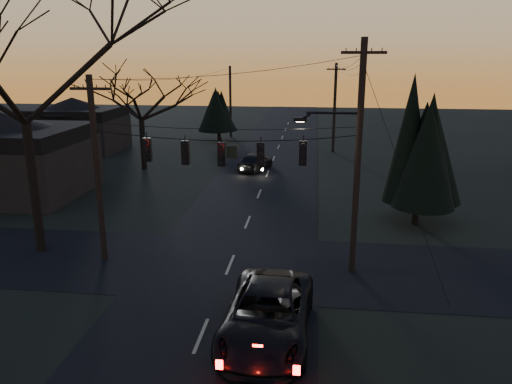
# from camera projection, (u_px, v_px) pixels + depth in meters

# --- Properties ---
(main_road) EXTENTS (8.00, 120.00, 0.02)m
(main_road) POSITION_uv_depth(u_px,v_px,m) (256.00, 202.00, 32.44)
(main_road) COLOR black
(main_road) RESTS_ON ground
(cross_road) EXTENTS (60.00, 7.00, 0.02)m
(cross_road) POSITION_uv_depth(u_px,v_px,m) (230.00, 265.00, 22.87)
(cross_road) COLOR black
(cross_road) RESTS_ON ground
(utility_pole_right) EXTENTS (5.00, 0.30, 10.00)m
(utility_pole_right) POSITION_uv_depth(u_px,v_px,m) (352.00, 271.00, 22.25)
(utility_pole_right) COLOR black
(utility_pole_right) RESTS_ON ground
(utility_pole_left) EXTENTS (1.80, 0.30, 8.50)m
(utility_pole_left) POSITION_uv_depth(u_px,v_px,m) (105.00, 259.00, 23.55)
(utility_pole_left) COLOR black
(utility_pole_left) RESTS_ON ground
(utility_pole_far_r) EXTENTS (1.80, 0.30, 8.50)m
(utility_pole_far_r) POSITION_uv_depth(u_px,v_px,m) (333.00, 152.00, 49.04)
(utility_pole_far_r) COLOR black
(utility_pole_far_r) RESTS_ON ground
(utility_pole_far_l) EXTENTS (0.30, 0.30, 8.00)m
(utility_pole_far_l) POSITION_uv_depth(u_px,v_px,m) (231.00, 137.00, 57.99)
(utility_pole_far_l) COLOR black
(utility_pole_far_l) RESTS_ON ground
(span_signal_assembly) EXTENTS (11.50, 0.44, 1.59)m
(span_signal_assembly) POSITION_uv_depth(u_px,v_px,m) (223.00, 153.00, 21.49)
(span_signal_assembly) COLOR black
(span_signal_assembly) RESTS_ON ground
(bare_tree_left) EXTENTS (11.22, 11.22, 12.55)m
(bare_tree_left) POSITION_uv_depth(u_px,v_px,m) (19.00, 67.00, 22.23)
(bare_tree_left) COLOR black
(bare_tree_left) RESTS_ON ground
(evergreen_right) EXTENTS (3.95, 3.95, 8.16)m
(evergreen_right) POSITION_uv_depth(u_px,v_px,m) (422.00, 143.00, 27.17)
(evergreen_right) COLOR black
(evergreen_right) RESTS_ON ground
(bare_tree_dist) EXTENTS (6.94, 6.94, 8.20)m
(bare_tree_dist) POSITION_uv_depth(u_px,v_px,m) (140.00, 100.00, 40.25)
(bare_tree_dist) COLOR black
(bare_tree_dist) RESTS_ON ground
(evergreen_dist) EXTENTS (3.69, 3.69, 5.48)m
(evergreen_dist) POSITION_uv_depth(u_px,v_px,m) (219.00, 111.00, 53.72)
(evergreen_dist) COLOR black
(evergreen_dist) RESTS_ON ground
(house_left_near) EXTENTS (10.00, 8.00, 5.60)m
(house_left_near) POSITION_uv_depth(u_px,v_px,m) (6.00, 154.00, 33.61)
(house_left_near) COLOR black
(house_left_near) RESTS_ON ground
(house_left_far) EXTENTS (9.00, 7.00, 5.20)m
(house_left_far) POSITION_uv_depth(u_px,v_px,m) (74.00, 124.00, 49.30)
(house_left_far) COLOR black
(house_left_far) RESTS_ON ground
(suv_near) EXTENTS (3.08, 6.29, 1.72)m
(suv_near) POSITION_uv_depth(u_px,v_px,m) (268.00, 315.00, 16.83)
(suv_near) COLOR black
(suv_near) RESTS_ON ground
(sedan_oncoming_a) EXTENTS (2.85, 4.71, 1.50)m
(sedan_oncoming_a) POSITION_uv_depth(u_px,v_px,m) (255.00, 161.00, 41.13)
(sedan_oncoming_a) COLOR black
(sedan_oncoming_a) RESTS_ON ground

